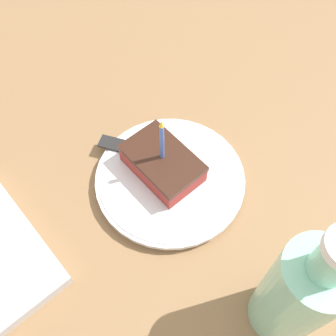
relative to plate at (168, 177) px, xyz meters
name	(u,v)px	position (x,y,z in m)	size (l,w,h in m)	color
ground_plane	(166,192)	(0.01, 0.00, -0.03)	(2.40, 2.40, 0.04)	olive
plate	(168,177)	(0.00, 0.00, 0.00)	(0.24, 0.24, 0.02)	silver
cake_slice	(162,163)	(0.00, -0.01, 0.03)	(0.08, 0.12, 0.12)	#99332D
fork	(140,151)	(0.01, -0.06, 0.01)	(0.10, 0.15, 0.00)	#262626
bottle	(299,293)	(0.03, 0.25, 0.09)	(0.08, 0.08, 0.25)	#8CD1B2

